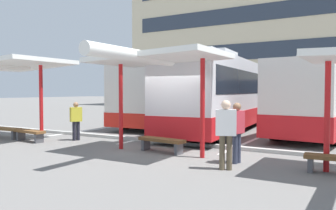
{
  "coord_description": "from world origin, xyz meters",
  "views": [
    {
      "loc": [
        5.97,
        -10.24,
        1.99
      ],
      "look_at": [
        -1.67,
        2.74,
        1.35
      ],
      "focal_mm": 36.37,
      "sensor_mm": 36.0,
      "label": 1
    }
  ],
  "objects_px": {
    "waiting_shelter_1": "(154,60)",
    "waiting_shelter_0": "(11,66)",
    "coach_bus_0": "(178,96)",
    "bench_2": "(162,142)",
    "waiting_passenger_2": "(237,128)",
    "waiting_passenger_1": "(76,119)",
    "waiting_passenger_0": "(226,129)",
    "coach_bus_2": "(327,99)",
    "bench_1": "(30,133)",
    "bench_0": "(3,130)",
    "coach_bus_1": "(225,95)"
  },
  "relations": [
    {
      "from": "waiting_shelter_0",
      "to": "bench_2",
      "type": "relative_size",
      "value": 2.85
    },
    {
      "from": "coach_bus_0",
      "to": "waiting_passenger_0",
      "type": "height_order",
      "value": "coach_bus_0"
    },
    {
      "from": "bench_1",
      "to": "coach_bus_2",
      "type": "bearing_deg",
      "value": 42.75
    },
    {
      "from": "waiting_passenger_1",
      "to": "waiting_passenger_2",
      "type": "height_order",
      "value": "waiting_passenger_2"
    },
    {
      "from": "coach_bus_1",
      "to": "waiting_shelter_0",
      "type": "height_order",
      "value": "coach_bus_1"
    },
    {
      "from": "waiting_shelter_1",
      "to": "coach_bus_1",
      "type": "bearing_deg",
      "value": 93.76
    },
    {
      "from": "bench_2",
      "to": "bench_0",
      "type": "bearing_deg",
      "value": -175.45
    },
    {
      "from": "waiting_shelter_0",
      "to": "bench_1",
      "type": "height_order",
      "value": "waiting_shelter_0"
    },
    {
      "from": "waiting_shelter_0",
      "to": "bench_2",
      "type": "distance_m",
      "value": 7.11
    },
    {
      "from": "coach_bus_2",
      "to": "waiting_shelter_1",
      "type": "bearing_deg",
      "value": -114.87
    },
    {
      "from": "coach_bus_2",
      "to": "waiting_passenger_0",
      "type": "relative_size",
      "value": 6.4
    },
    {
      "from": "coach_bus_0",
      "to": "bench_2",
      "type": "relative_size",
      "value": 6.67
    },
    {
      "from": "waiting_shelter_0",
      "to": "bench_2",
      "type": "xyz_separation_m",
      "value": [
        6.55,
        0.78,
        -2.64
      ]
    },
    {
      "from": "bench_0",
      "to": "waiting_passenger_1",
      "type": "height_order",
      "value": "waiting_passenger_1"
    },
    {
      "from": "coach_bus_0",
      "to": "bench_1",
      "type": "xyz_separation_m",
      "value": [
        -1.5,
        -9.33,
        -1.33
      ]
    },
    {
      "from": "waiting_shelter_0",
      "to": "bench_2",
      "type": "height_order",
      "value": "waiting_shelter_0"
    },
    {
      "from": "coach_bus_0",
      "to": "coach_bus_2",
      "type": "distance_m",
      "value": 8.22
    },
    {
      "from": "waiting_passenger_2",
      "to": "waiting_passenger_0",
      "type": "bearing_deg",
      "value": -88.65
    },
    {
      "from": "waiting_shelter_0",
      "to": "waiting_passenger_1",
      "type": "bearing_deg",
      "value": 29.34
    },
    {
      "from": "coach_bus_0",
      "to": "bench_1",
      "type": "relative_size",
      "value": 7.26
    },
    {
      "from": "waiting_passenger_0",
      "to": "waiting_passenger_2",
      "type": "distance_m",
      "value": 0.89
    },
    {
      "from": "waiting_shelter_1",
      "to": "bench_2",
      "type": "relative_size",
      "value": 2.75
    },
    {
      "from": "coach_bus_2",
      "to": "bench_0",
      "type": "height_order",
      "value": "coach_bus_2"
    },
    {
      "from": "coach_bus_2",
      "to": "waiting_passenger_1",
      "type": "relative_size",
      "value": 7.32
    },
    {
      "from": "coach_bus_2",
      "to": "bench_1",
      "type": "bearing_deg",
      "value": -137.25
    },
    {
      "from": "waiting_shelter_0",
      "to": "bench_1",
      "type": "distance_m",
      "value": 2.79
    },
    {
      "from": "waiting_shelter_0",
      "to": "waiting_passenger_1",
      "type": "distance_m",
      "value": 3.32
    },
    {
      "from": "waiting_shelter_0",
      "to": "waiting_passenger_2",
      "type": "bearing_deg",
      "value": 2.39
    },
    {
      "from": "bench_1",
      "to": "bench_2",
      "type": "height_order",
      "value": "same"
    },
    {
      "from": "coach_bus_2",
      "to": "waiting_passenger_1",
      "type": "height_order",
      "value": "coach_bus_2"
    },
    {
      "from": "waiting_passenger_1",
      "to": "bench_2",
      "type": "bearing_deg",
      "value": -6.43
    },
    {
      "from": "coach_bus_0",
      "to": "waiting_passenger_1",
      "type": "bearing_deg",
      "value": -91.12
    },
    {
      "from": "waiting_passenger_0",
      "to": "waiting_passenger_1",
      "type": "xyz_separation_m",
      "value": [
        -6.98,
        1.77,
        -0.16
      ]
    },
    {
      "from": "waiting_shelter_1",
      "to": "waiting_shelter_0",
      "type": "bearing_deg",
      "value": -177.01
    },
    {
      "from": "waiting_shelter_0",
      "to": "waiting_passenger_0",
      "type": "relative_size",
      "value": 2.76
    },
    {
      "from": "coach_bus_1",
      "to": "waiting_passenger_2",
      "type": "bearing_deg",
      "value": -66.54
    },
    {
      "from": "bench_2",
      "to": "waiting_passenger_0",
      "type": "bearing_deg",
      "value": -25.62
    },
    {
      "from": "bench_1",
      "to": "bench_2",
      "type": "bearing_deg",
      "value": 6.61
    },
    {
      "from": "coach_bus_1",
      "to": "waiting_passenger_1",
      "type": "bearing_deg",
      "value": -121.13
    },
    {
      "from": "coach_bus_2",
      "to": "bench_2",
      "type": "distance_m",
      "value": 9.35
    },
    {
      "from": "coach_bus_1",
      "to": "waiting_shelter_1",
      "type": "bearing_deg",
      "value": -86.24
    },
    {
      "from": "coach_bus_1",
      "to": "bench_0",
      "type": "distance_m",
      "value": 10.28
    },
    {
      "from": "coach_bus_0",
      "to": "waiting_shelter_0",
      "type": "relative_size",
      "value": 2.34
    },
    {
      "from": "bench_0",
      "to": "waiting_passenger_0",
      "type": "xyz_separation_m",
      "value": [
        10.13,
        -0.69,
        0.69
      ]
    },
    {
      "from": "coach_bus_2",
      "to": "bench_1",
      "type": "distance_m",
      "value": 13.29
    },
    {
      "from": "coach_bus_0",
      "to": "waiting_passenger_2",
      "type": "relative_size",
      "value": 6.8
    },
    {
      "from": "waiting_shelter_0",
      "to": "bench_0",
      "type": "distance_m",
      "value": 2.79
    },
    {
      "from": "waiting_passenger_1",
      "to": "waiting_shelter_1",
      "type": "bearing_deg",
      "value": -12.05
    },
    {
      "from": "waiting_shelter_1",
      "to": "waiting_passenger_1",
      "type": "bearing_deg",
      "value": 167.95
    },
    {
      "from": "bench_2",
      "to": "waiting_passenger_1",
      "type": "bearing_deg",
      "value": 173.57
    }
  ]
}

